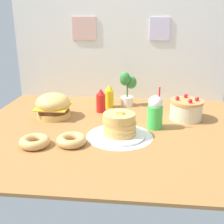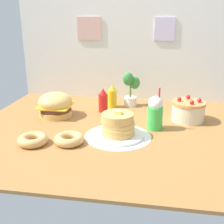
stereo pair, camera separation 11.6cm
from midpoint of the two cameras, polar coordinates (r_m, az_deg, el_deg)
The scene contains 12 objects.
ground_plane at distance 2.11m, azimuth 1.05°, elevation -3.68°, with size 2.08×1.71×0.02m, color #9E6B38.
back_wall at distance 2.80m, azimuth 3.68°, elevation 13.59°, with size 2.08×0.04×1.08m.
doily_mat at distance 1.98m, azimuth 2.90°, elevation -4.93°, with size 0.47×0.47×0.00m, color white.
burger at distance 2.38m, azimuth -10.06°, elevation 1.42°, with size 0.28×0.28×0.20m.
pancake_stack at distance 1.95m, azimuth 2.91°, elevation -2.92°, with size 0.36×0.36×0.19m.
layer_cake at distance 2.34m, azimuth 16.59°, elevation 0.21°, with size 0.27×0.27×0.19m.
ketchup_bottle at distance 2.45m, azimuth -0.46°, elevation 2.24°, with size 0.08×0.08×0.21m.
mustard_bottle at distance 2.58m, azimuth 1.35°, elevation 3.12°, with size 0.08×0.08×0.21m.
cream_soda_cup at distance 2.10m, azimuth 10.32°, elevation -0.20°, with size 0.12×0.12×0.32m.
donut_pink_glaze at distance 1.91m, azimuth -14.12°, elevation -5.45°, with size 0.20×0.20×0.06m.
donut_chocolate at distance 1.88m, azimuth -6.98°, elevation -5.46°, with size 0.20×0.20×0.06m.
potted_plant at distance 2.60m, azimuth 5.02°, elevation 4.90°, with size 0.16×0.12×0.32m.
Camera 2 is at (0.33, -1.92, 0.80)m, focal length 45.04 mm.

